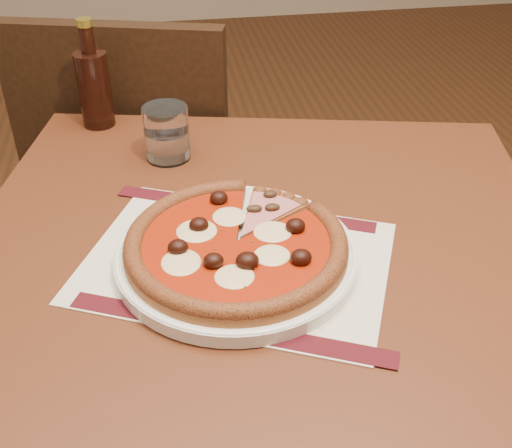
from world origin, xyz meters
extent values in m
cube|color=#552E18|center=(0.00, 0.00, -0.01)|extent=(5.00, 6.00, 0.02)
cube|color=#642C17|center=(-0.19, -0.40, 0.73)|extent=(0.96, 0.96, 0.04)
cylinder|color=#642C17|center=(-0.45, 0.02, 0.35)|extent=(0.05, 0.05, 0.71)
cylinder|color=#642C17|center=(0.23, -0.13, 0.35)|extent=(0.05, 0.05, 0.71)
cube|color=black|center=(-0.32, 0.29, 0.44)|extent=(0.53, 0.53, 0.04)
cylinder|color=black|center=(-0.10, 0.42, 0.21)|extent=(0.04, 0.04, 0.42)
cylinder|color=black|center=(-0.45, 0.52, 0.21)|extent=(0.04, 0.04, 0.42)
cylinder|color=black|center=(-0.20, 0.07, 0.21)|extent=(0.04, 0.04, 0.42)
cylinder|color=black|center=(-0.55, 0.17, 0.21)|extent=(0.04, 0.04, 0.42)
cube|color=black|center=(-0.38, 0.11, 0.68)|extent=(0.42, 0.15, 0.45)
cube|color=beige|center=(-0.22, -0.42, 0.75)|extent=(0.46, 0.41, 0.00)
cylinder|color=white|center=(-0.22, -0.42, 0.76)|extent=(0.31, 0.31, 0.02)
cylinder|color=#984F24|center=(-0.22, -0.42, 0.78)|extent=(0.28, 0.28, 0.01)
torus|color=#994621|center=(-0.22, -0.42, 0.78)|extent=(0.28, 0.28, 0.02)
cylinder|color=#952107|center=(-0.22, -0.42, 0.78)|extent=(0.24, 0.24, 0.00)
ellipsoid|color=beige|center=(-0.22, -0.37, 0.79)|extent=(0.05, 0.04, 0.01)
ellipsoid|color=beige|center=(-0.29, -0.37, 0.79)|extent=(0.05, 0.04, 0.01)
ellipsoid|color=beige|center=(-0.26, -0.44, 0.79)|extent=(0.05, 0.04, 0.01)
ellipsoid|color=beige|center=(-0.23, -0.49, 0.79)|extent=(0.05, 0.04, 0.01)
ellipsoid|color=beige|center=(-0.18, -0.45, 0.79)|extent=(0.05, 0.04, 0.01)
ellipsoid|color=beige|center=(-0.14, -0.40, 0.79)|extent=(0.05, 0.04, 0.01)
ellipsoid|color=black|center=(-0.23, -0.36, 0.80)|extent=(0.03, 0.02, 0.02)
ellipsoid|color=black|center=(-0.29, -0.36, 0.80)|extent=(0.03, 0.02, 0.02)
ellipsoid|color=black|center=(-0.28, -0.42, 0.80)|extent=(0.03, 0.02, 0.02)
ellipsoid|color=black|center=(-0.27, -0.49, 0.80)|extent=(0.03, 0.02, 0.02)
ellipsoid|color=black|center=(-0.21, -0.47, 0.80)|extent=(0.03, 0.02, 0.02)
ellipsoid|color=black|center=(-0.15, -0.47, 0.80)|extent=(0.03, 0.02, 0.02)
ellipsoid|color=black|center=(-0.16, -0.41, 0.80)|extent=(0.03, 0.02, 0.02)
ellipsoid|color=#362513|center=(-0.17, -0.37, 0.79)|extent=(0.02, 0.01, 0.01)
ellipsoid|color=#362513|center=(-0.15, -0.34, 0.79)|extent=(0.02, 0.01, 0.01)
ellipsoid|color=#362513|center=(-0.18, -0.37, 0.79)|extent=(0.02, 0.01, 0.01)
ellipsoid|color=#362513|center=(-0.16, -0.33, 0.79)|extent=(0.02, 0.01, 0.01)
ellipsoid|color=#362513|center=(-0.19, -0.36, 0.79)|extent=(0.02, 0.01, 0.01)
cylinder|color=white|center=(-0.29, -0.12, 0.79)|extent=(0.07, 0.07, 0.09)
cylinder|color=black|center=(-0.40, 0.02, 0.82)|extent=(0.06, 0.06, 0.13)
cylinder|color=black|center=(-0.40, 0.02, 0.90)|extent=(0.02, 0.02, 0.06)
cylinder|color=#9D9D34|center=(-0.40, 0.02, 0.93)|extent=(0.03, 0.03, 0.01)
camera|label=1|loc=(-0.30, -1.06, 1.26)|focal=45.00mm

